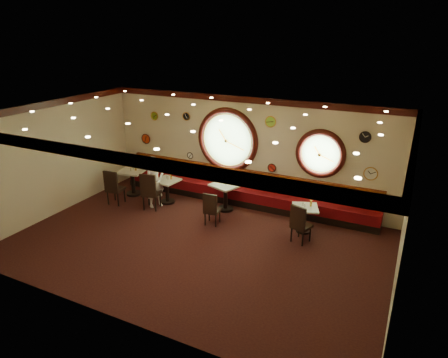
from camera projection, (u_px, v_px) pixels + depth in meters
floor at (197, 244)px, 9.85m from camera, size 9.00×6.00×0.00m
ceiling at (193, 115)px, 8.72m from camera, size 9.00×6.00×0.02m
wall_back at (246, 151)px, 11.81m from camera, size 9.00×0.02×3.20m
wall_front at (107, 241)px, 6.77m from camera, size 9.00×0.02×3.20m
wall_left at (56, 158)px, 11.14m from camera, size 0.02×6.00×3.20m
wall_right at (404, 222)px, 7.43m from camera, size 0.02×6.00×3.20m
molding_back at (246, 100)px, 11.24m from camera, size 9.00×0.10×0.18m
molding_front at (99, 155)px, 6.28m from camera, size 9.00×0.10×0.18m
molding_left at (49, 104)px, 10.59m from camera, size 0.10×6.00×0.18m
molding_right at (415, 143)px, 6.92m from camera, size 0.10×6.00×0.18m
banquette_base at (241, 200)px, 12.10m from camera, size 8.00×0.55×0.20m
banquette_seat at (241, 193)px, 12.01m from camera, size 8.00×0.55×0.30m
banquette_back at (245, 178)px, 12.06m from camera, size 8.00×0.10×0.55m
porthole_left_glass at (228, 140)px, 11.96m from camera, size 1.66×0.02×1.66m
porthole_left_frame at (227, 140)px, 11.95m from camera, size 1.98×0.18×1.98m
porthole_left_ring at (227, 140)px, 11.93m from camera, size 1.61×0.03×1.61m
porthole_right_glass at (320, 154)px, 10.83m from camera, size 1.10×0.02×1.10m
porthole_right_frame at (320, 154)px, 10.81m from camera, size 1.38×0.18×1.38m
porthole_right_ring at (320, 154)px, 10.79m from camera, size 1.09×0.03×1.09m
wall_clock_0 at (271, 122)px, 11.13m from camera, size 0.30×0.03×0.30m
wall_clock_1 at (272, 168)px, 11.56m from camera, size 0.24×0.03×0.24m
wall_clock_2 at (186, 116)px, 12.30m from camera, size 0.24×0.03×0.24m
wall_clock_3 at (146, 139)px, 13.28m from camera, size 0.32×0.03×0.32m
wall_clock_4 at (154, 116)px, 12.83m from camera, size 0.26×0.03×0.26m
wall_clock_5 at (365, 137)px, 10.13m from camera, size 0.28×0.03×0.28m
wall_clock_6 at (371, 174)px, 10.36m from camera, size 0.34×0.03×0.34m
wall_clock_7 at (190, 155)px, 12.70m from camera, size 0.20×0.03×0.20m
table_a at (133, 179)px, 12.62m from camera, size 0.86×0.86×0.82m
table_b at (167, 188)px, 12.04m from camera, size 0.75×0.75×0.74m
table_c at (226, 194)px, 11.53m from camera, size 0.93×0.93×0.80m
table_d at (305, 216)px, 10.30m from camera, size 0.82×0.82×0.70m
chair_a at (113, 185)px, 11.86m from camera, size 0.50×0.50×0.67m
chair_b at (150, 189)px, 11.50m from camera, size 0.57×0.57×0.70m
chair_c at (211, 207)px, 10.61m from camera, size 0.44×0.44×0.58m
chair_d at (300, 222)px, 9.70m from camera, size 0.53×0.53×0.63m
condiment_a_salt at (133, 168)px, 12.59m from camera, size 0.04×0.04×0.11m
condiment_b_salt at (167, 177)px, 12.03m from camera, size 0.03×0.03×0.09m
condiment_c_salt at (222, 181)px, 11.50m from camera, size 0.04×0.04×0.11m
condiment_d_salt at (303, 204)px, 10.23m from camera, size 0.04×0.04×0.10m
condiment_a_pepper at (131, 169)px, 12.43m from camera, size 0.03×0.03×0.10m
condiment_b_pepper at (168, 178)px, 11.93m from camera, size 0.04×0.04×0.11m
condiment_c_pepper at (226, 183)px, 11.36m from camera, size 0.04×0.04×0.11m
condiment_d_pepper at (305, 206)px, 10.16m from camera, size 0.03×0.03×0.09m
condiment_a_bottle at (136, 168)px, 12.47m from camera, size 0.06×0.06×0.18m
condiment_b_bottle at (171, 176)px, 11.96m from camera, size 0.06×0.06×0.18m
condiment_c_bottle at (231, 181)px, 11.46m from camera, size 0.05×0.05×0.16m
condiment_d_bottle at (311, 203)px, 10.21m from camera, size 0.05×0.05×0.17m
waiter at (155, 182)px, 11.69m from camera, size 0.61×0.67×1.55m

